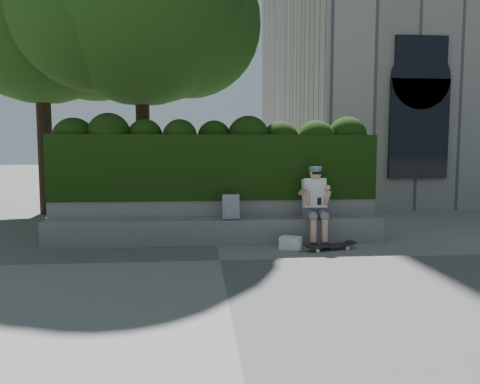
{
  "coord_description": "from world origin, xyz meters",
  "views": [
    {
      "loc": [
        -0.33,
        -7.0,
        1.73
      ],
      "look_at": [
        0.4,
        1.0,
        0.95
      ],
      "focal_mm": 35.0,
      "sensor_mm": 36.0,
      "label": 1
    }
  ],
  "objects": [
    {
      "name": "planter_wall",
      "position": [
        0.0,
        1.73,
        0.38
      ],
      "size": [
        6.0,
        0.5,
        0.75
      ],
      "primitive_type": "cube",
      "color": "gray",
      "rests_on": "ground"
    },
    {
      "name": "person",
      "position": [
        1.74,
        1.07,
        0.75
      ],
      "size": [
        0.4,
        0.76,
        1.38
      ],
      "color": "slate",
      "rests_on": "ground"
    },
    {
      "name": "tree_right",
      "position": [
        -4.22,
        5.45,
        5.22
      ],
      "size": [
        4.83,
        4.83,
        7.64
      ],
      "rotation": [
        0.0,
        0.0,
        -0.27
      ],
      "color": "black",
      "rests_on": "ground"
    },
    {
      "name": "bench_ledge",
      "position": [
        0.0,
        1.25,
        0.23
      ],
      "size": [
        6.0,
        0.45,
        0.45
      ],
      "primitive_type": "cube",
      "color": "gray",
      "rests_on": "ground"
    },
    {
      "name": "backpack_ground",
      "position": [
        1.23,
        0.68,
        0.11
      ],
      "size": [
        0.41,
        0.37,
        0.22
      ],
      "primitive_type": "cube",
      "rotation": [
        0.0,
        0.0,
        -0.52
      ],
      "color": "white",
      "rests_on": "ground"
    },
    {
      "name": "backpack_plaid",
      "position": [
        0.25,
        1.15,
        0.67
      ],
      "size": [
        0.3,
        0.17,
        0.44
      ],
      "primitive_type": "cube",
      "rotation": [
        0.0,
        0.0,
        -0.02
      ],
      "color": "#A8A9AD",
      "rests_on": "bench_ledge"
    },
    {
      "name": "ground",
      "position": [
        0.0,
        0.0,
        0.0
      ],
      "size": [
        80.0,
        80.0,
        0.0
      ],
      "primitive_type": "plane",
      "color": "slate",
      "rests_on": "ground"
    },
    {
      "name": "hedge",
      "position": [
        0.0,
        1.95,
        1.35
      ],
      "size": [
        6.0,
        1.0,
        1.2
      ],
      "primitive_type": "cube",
      "color": "black",
      "rests_on": "planter_wall"
    },
    {
      "name": "skateboard",
      "position": [
        1.88,
        0.55,
        0.07
      ],
      "size": [
        0.85,
        0.43,
        0.09
      ],
      "rotation": [
        0.0,
        0.0,
        0.28
      ],
      "color": "black",
      "rests_on": "ground"
    }
  ]
}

